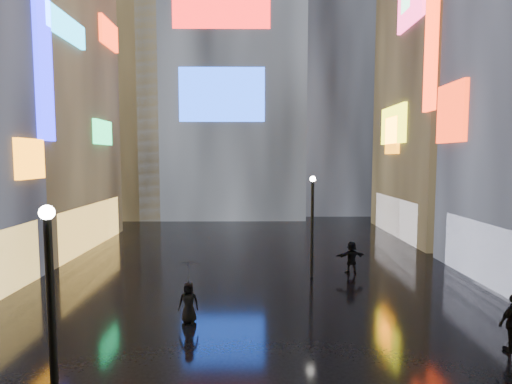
{
  "coord_description": "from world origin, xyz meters",
  "views": [
    {
      "loc": [
        -0.1,
        -1.02,
        6.13
      ],
      "look_at": [
        0.0,
        12.0,
        5.0
      ],
      "focal_mm": 28.0,
      "sensor_mm": 36.0,
      "label": 1
    }
  ],
  "objects": [
    {
      "name": "ground",
      "position": [
        0.0,
        20.0,
        0.0
      ],
      "size": [
        140.0,
        140.0,
        0.0
      ],
      "primitive_type": "plane",
      "color": "black",
      "rests_on": "ground"
    },
    {
      "name": "building_left_far",
      "position": [
        -15.98,
        26.0,
        10.98
      ],
      "size": [
        10.28,
        12.0,
        22.0
      ],
      "color": "black",
      "rests_on": "ground"
    },
    {
      "name": "building_right_far",
      "position": [
        15.98,
        30.0,
        13.98
      ],
      "size": [
        10.28,
        12.0,
        28.0
      ],
      "color": "black",
      "rests_on": "ground"
    },
    {
      "name": "tower_main",
      "position": [
        -3.0,
        43.97,
        21.01
      ],
      "size": [
        16.0,
        14.2,
        42.0
      ],
      "color": "black",
      "rests_on": "ground"
    },
    {
      "name": "tower_flank_right",
      "position": [
        9.0,
        46.0,
        17.0
      ],
      "size": [
        12.0,
        12.0,
        34.0
      ],
      "primitive_type": "cube",
      "color": "black",
      "rests_on": "ground"
    },
    {
      "name": "tower_flank_left",
      "position": [
        -14.0,
        42.0,
        13.0
      ],
      "size": [
        10.0,
        10.0,
        26.0
      ],
      "primitive_type": "cube",
      "color": "black",
      "rests_on": "ground"
    },
    {
      "name": "lamp_near",
      "position": [
        -4.15,
        6.77,
        2.94
      ],
      "size": [
        0.3,
        0.3,
        5.2
      ],
      "color": "black",
      "rests_on": "ground"
    },
    {
      "name": "lamp_far",
      "position": [
        2.92,
        19.03,
        2.94
      ],
      "size": [
        0.3,
        0.3,
        5.2
      ],
      "color": "black",
      "rests_on": "ground"
    },
    {
      "name": "pedestrian_4",
      "position": [
        -2.49,
        13.38,
        0.76
      ],
      "size": [
        0.76,
        0.51,
        1.52
      ],
      "primitive_type": "imported",
      "rotation": [
        0.0,
        0.0,
        -0.03
      ],
      "color": "black",
      "rests_on": "ground"
    },
    {
      "name": "pedestrian_5",
      "position": [
        5.13,
        19.71,
        0.85
      ],
      "size": [
        1.64,
        0.77,
        1.7
      ],
      "primitive_type": "imported",
      "rotation": [
        0.0,
        0.0,
        3.32
      ],
      "color": "black",
      "rests_on": "ground"
    },
    {
      "name": "umbrella_2",
      "position": [
        -2.49,
        13.38,
        1.93
      ],
      "size": [
        1.06,
        1.08,
        0.81
      ],
      "primitive_type": "imported",
      "rotation": [
        0.0,
        0.0,
        3.36
      ],
      "color": "black",
      "rests_on": "pedestrian_4"
    }
  ]
}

